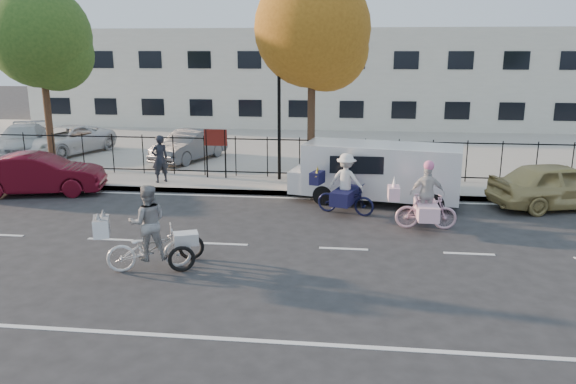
# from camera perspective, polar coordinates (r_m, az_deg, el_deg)

# --- Properties ---
(ground) EXTENTS (120.00, 120.00, 0.00)m
(ground) POSITION_cam_1_polar(r_m,az_deg,el_deg) (14.28, -6.50, -5.29)
(ground) COLOR #333334
(road_markings) EXTENTS (60.00, 9.52, 0.01)m
(road_markings) POSITION_cam_1_polar(r_m,az_deg,el_deg) (14.28, -6.50, -5.27)
(road_markings) COLOR silver
(road_markings) RESTS_ON ground
(curb) EXTENTS (60.00, 0.10, 0.15)m
(curb) POSITION_cam_1_polar(r_m,az_deg,el_deg) (19.00, -3.07, -0.04)
(curb) COLOR #A8A399
(curb) RESTS_ON ground
(sidewalk) EXTENTS (60.00, 2.20, 0.15)m
(sidewalk) POSITION_cam_1_polar(r_m,az_deg,el_deg) (20.01, -2.57, 0.69)
(sidewalk) COLOR #A8A399
(sidewalk) RESTS_ON ground
(parking_lot) EXTENTS (60.00, 15.60, 0.15)m
(parking_lot) POSITION_cam_1_polar(r_m,az_deg,el_deg) (28.66, 0.29, 4.82)
(parking_lot) COLOR #A8A399
(parking_lot) RESTS_ON ground
(iron_fence) EXTENTS (58.00, 0.06, 1.50)m
(iron_fence) POSITION_cam_1_polar(r_m,az_deg,el_deg) (20.90, -2.11, 3.59)
(iron_fence) COLOR black
(iron_fence) RESTS_ON sidewalk
(building) EXTENTS (34.00, 10.00, 6.00)m
(building) POSITION_cam_1_polar(r_m,az_deg,el_deg) (38.27, 2.01, 11.58)
(building) COLOR silver
(building) RESTS_ON ground
(lamppost) EXTENTS (0.36, 0.36, 4.33)m
(lamppost) POSITION_cam_1_polar(r_m,az_deg,el_deg) (20.14, -0.92, 9.55)
(lamppost) COLOR black
(lamppost) RESTS_ON sidewalk
(street_sign) EXTENTS (0.85, 0.06, 1.80)m
(street_sign) POSITION_cam_1_polar(r_m,az_deg,el_deg) (20.79, -7.36, 4.88)
(street_sign) COLOR black
(street_sign) RESTS_ON sidewalk
(zebra_trike) EXTENTS (2.23, 1.52, 1.93)m
(zebra_trike) POSITION_cam_1_polar(r_m,az_deg,el_deg) (12.76, -13.94, -4.49)
(zebra_trike) COLOR silver
(zebra_trike) RESTS_ON ground
(unicorn_bike) EXTENTS (1.87, 1.30, 1.90)m
(unicorn_bike) POSITION_cam_1_polar(r_m,az_deg,el_deg) (15.63, 13.78, -1.19)
(unicorn_bike) COLOR #E9B2C5
(unicorn_bike) RESTS_ON ground
(bull_bike) EXTENTS (2.03, 1.43, 1.83)m
(bull_bike) POSITION_cam_1_polar(r_m,az_deg,el_deg) (16.68, 5.80, 0.20)
(bull_bike) COLOR black
(bull_bike) RESTS_ON ground
(white_van) EXTENTS (5.57, 2.67, 1.88)m
(white_van) POSITION_cam_1_polar(r_m,az_deg,el_deg) (18.00, 9.18, 2.14)
(white_van) COLOR white
(white_van) RESTS_ON ground
(red_sedan) EXTENTS (4.44, 2.44, 1.39)m
(red_sedan) POSITION_cam_1_polar(r_m,az_deg,el_deg) (20.68, -23.99, 1.67)
(red_sedan) COLOR #4F0915
(red_sedan) RESTS_ON ground
(gold_sedan) EXTENTS (4.52, 2.78, 1.44)m
(gold_sedan) POSITION_cam_1_polar(r_m,az_deg,el_deg) (19.12, 25.83, 0.61)
(gold_sedan) COLOR tan
(gold_sedan) RESTS_ON ground
(pedestrian) EXTENTS (0.73, 0.72, 1.70)m
(pedestrian) POSITION_cam_1_polar(r_m,az_deg,el_deg) (20.49, -12.88, 3.31)
(pedestrian) COLOR black
(pedestrian) RESTS_ON sidewalk
(lot_car_a) EXTENTS (3.34, 5.00, 1.34)m
(lot_car_a) POSITION_cam_1_polar(r_m,az_deg,el_deg) (27.92, -25.35, 4.76)
(lot_car_a) COLOR #B9BDC1
(lot_car_a) RESTS_ON parking_lot
(lot_car_b) EXTENTS (3.42, 5.03, 1.28)m
(lot_car_b) POSITION_cam_1_polar(r_m,az_deg,el_deg) (27.39, -21.55, 4.91)
(lot_car_b) COLOR silver
(lot_car_b) RESTS_ON parking_lot
(lot_car_c) EXTENTS (2.62, 4.18, 1.30)m
(lot_car_c) POSITION_cam_1_polar(r_m,az_deg,el_deg) (24.40, -10.00, 4.69)
(lot_car_c) COLOR #54575D
(lot_car_c) RESTS_ON parking_lot
(tree_west) EXTENTS (3.94, 3.94, 7.23)m
(tree_west) POSITION_cam_1_polar(r_m,az_deg,el_deg) (24.52, -23.49, 13.81)
(tree_west) COLOR #442D1D
(tree_west) RESTS_ON ground
(tree_mid) EXTENTS (4.11, 4.11, 7.53)m
(tree_mid) POSITION_cam_1_polar(r_m,az_deg,el_deg) (20.51, 2.88, 15.65)
(tree_mid) COLOR #442D1D
(tree_mid) RESTS_ON ground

